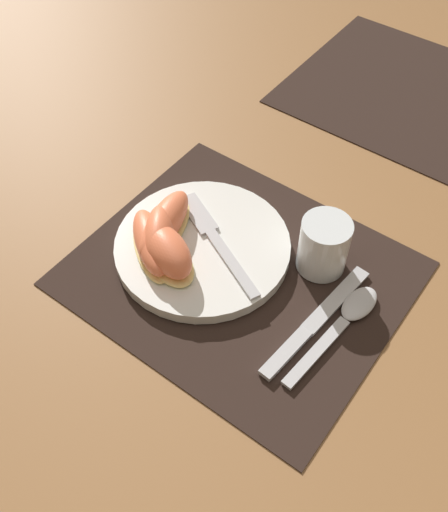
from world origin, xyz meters
TOP-DOWN VIEW (x-y plane):
  - ground_plane at (0.00, 0.00)m, footprint 3.00×3.00m
  - placemat at (0.00, 0.00)m, footprint 0.40×0.34m
  - placemat_far at (0.02, 0.48)m, footprint 0.40×0.34m
  - plate at (-0.06, -0.00)m, footprint 0.23×0.23m
  - juice_glass at (0.08, 0.07)m, footprint 0.06×0.06m
  - knife at (0.12, -0.01)m, footprint 0.04×0.20m
  - spoon at (0.15, 0.02)m, footprint 0.04×0.18m
  - fork at (-0.05, 0.02)m, footprint 0.18×0.10m
  - citrus_wedge_0 at (-0.11, -0.02)m, footprint 0.07×0.13m
  - citrus_wedge_1 at (-0.10, -0.04)m, footprint 0.09×0.10m
  - citrus_wedge_2 at (-0.10, -0.05)m, footprint 0.12×0.10m
  - citrus_wedge_3 at (-0.07, -0.05)m, footprint 0.11×0.08m

SIDE VIEW (x-z plane):
  - ground_plane at x=0.00m, z-range 0.00..0.00m
  - placemat at x=0.00m, z-range 0.00..0.00m
  - placemat_far at x=0.02m, z-range 0.00..0.00m
  - knife at x=0.12m, z-range 0.00..0.01m
  - spoon at x=0.15m, z-range 0.00..0.01m
  - plate at x=-0.06m, z-range 0.00..0.02m
  - fork at x=-0.05m, z-range 0.02..0.02m
  - citrus_wedge_2 at x=-0.10m, z-range 0.02..0.05m
  - juice_glass at x=0.08m, z-range 0.00..0.08m
  - citrus_wedge_0 at x=-0.11m, z-range 0.02..0.06m
  - citrus_wedge_1 at x=-0.10m, z-range 0.02..0.06m
  - citrus_wedge_3 at x=-0.07m, z-range 0.02..0.06m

